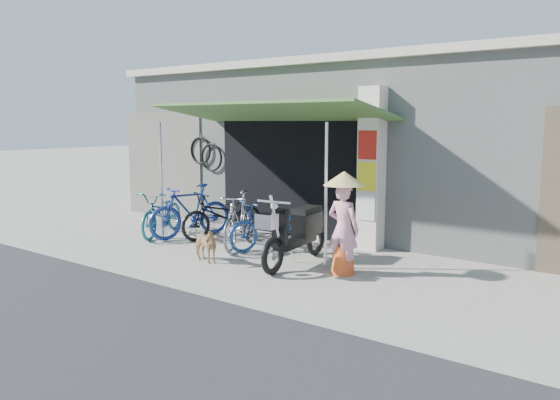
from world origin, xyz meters
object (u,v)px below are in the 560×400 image
Objects in this scene: bike_teal at (162,213)px; bike_black at (223,215)px; bike_navy at (270,224)px; nun at (343,223)px; moped at (297,233)px; street_dog at (204,245)px; bike_blue at (190,211)px; bike_silver at (239,220)px.

bike_teal is 0.98× the size of bike_black.
nun is (1.96, -0.69, 0.35)m from bike_navy.
nun is at bearing -10.43° from moped.
moped reaches higher than bike_teal.
moped reaches higher than street_dog.
bike_navy is 1.20m from moped.
street_dog is at bearing -153.62° from moped.
moped is at bearing -4.08° from nun.
bike_blue reaches higher than bike_black.
bike_black is at bearing 48.57° from bike_blue.
bike_blue reaches higher than bike_navy.
bike_black is at bearing 45.60° from street_dog.
street_dog is 1.61m from moped.
bike_blue reaches higher than street_dog.
nun reaches higher than bike_blue.
moped reaches higher than bike_navy.
bike_black is (1.21, 0.55, 0.01)m from bike_teal.
bike_silver is (2.04, 0.10, 0.06)m from bike_teal.
bike_teal is 1.11× the size of nun.
bike_blue is at bearing -156.81° from bike_navy.
bike_silver is at bearing 13.27° from bike_blue.
bike_silver is 1.00× the size of bike_navy.
street_dog is (1.62, -1.28, -0.25)m from bike_blue.
street_dog is (-0.32, -1.45, -0.17)m from bike_navy.
bike_black reaches higher than bike_navy.
bike_blue is 3.94m from nun.
bike_blue is 0.68m from bike_black.
bike_blue reaches higher than bike_silver.
nun is (3.32, -0.88, 0.33)m from bike_black.
street_dog is 2.45m from nun.
nun is at bearing -58.43° from street_dog.
nun is (4.53, -0.33, 0.34)m from bike_teal.
bike_black is (0.58, 0.35, -0.07)m from bike_blue.
bike_teal is 1.33m from bike_black.
bike_teal reaches higher than bike_navy.
bike_silver reaches higher than bike_navy.
bike_black is 3.45m from nun.
bike_navy is at bearing -18.60° from nun.
bike_silver is 0.86× the size of moped.
bike_blue is at bearing 64.73° from street_dog.
bike_teal is 0.67m from bike_blue.
bike_navy is (1.36, -0.19, -0.02)m from bike_black.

